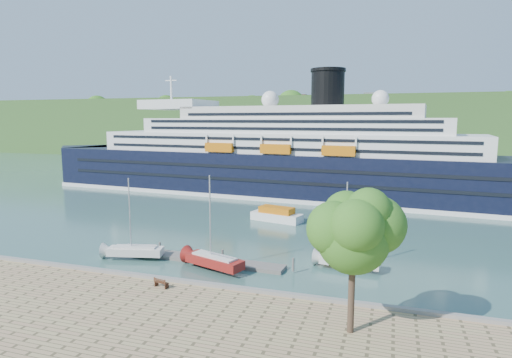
{
  "coord_description": "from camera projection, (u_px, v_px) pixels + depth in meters",
  "views": [
    {
      "loc": [
        17.88,
        -32.59,
        15.3
      ],
      "look_at": [
        -2.42,
        30.0,
        6.13
      ],
      "focal_mm": 30.0,
      "sensor_mm": 36.0,
      "label": 1
    }
  ],
  "objects": [
    {
      "name": "promenade_tree",
      "position": [
        353.0,
        255.0,
        28.28
      ],
      "size": [
        6.5,
        6.5,
        10.76
      ],
      "primitive_type": null,
      "color": "#316A1C",
      "rests_on": "promenade"
    },
    {
      "name": "sailboat_white_near",
      "position": [
        134.0,
        221.0,
        46.68
      ],
      "size": [
        6.92,
        3.36,
        8.62
      ],
      "primitive_type": null,
      "rotation": [
        0.0,
        0.0,
        0.24
      ],
      "color": "silver",
      "rests_on": "ground"
    },
    {
      "name": "far_hillside",
      "position": [
        349.0,
        128.0,
        173.22
      ],
      "size": [
        400.0,
        50.0,
        24.0
      ],
      "primitive_type": "cube",
      "color": "#345421",
      "rests_on": "ground"
    },
    {
      "name": "tender_launch",
      "position": [
        277.0,
        214.0,
        64.84
      ],
      "size": [
        8.3,
        4.46,
        2.18
      ],
      "primitive_type": null,
      "rotation": [
        0.0,
        0.0,
        -0.23
      ],
      "color": "#C9670B",
      "rests_on": "ground"
    },
    {
      "name": "cruise_ship",
      "position": [
        270.0,
        134.0,
        86.55
      ],
      "size": [
        111.74,
        25.1,
        24.88
      ],
      "primitive_type": null,
      "rotation": [
        0.0,
        0.0,
        -0.08
      ],
      "color": "black",
      "rests_on": "ground"
    },
    {
      "name": "sailboat_white_far",
      "position": [
        351.0,
        228.0,
        43.38
      ],
      "size": [
        6.84,
        2.43,
        8.66
      ],
      "primitive_type": null,
      "rotation": [
        0.0,
        0.0,
        -0.09
      ],
      "color": "silver",
      "rests_on": "ground"
    },
    {
      "name": "sailboat_red",
      "position": [
        214.0,
        226.0,
        43.11
      ],
      "size": [
        7.49,
        4.18,
        9.33
      ],
      "primitive_type": null,
      "rotation": [
        0.0,
        0.0,
        -0.32
      ],
      "color": "maroon",
      "rests_on": "ground"
    },
    {
      "name": "floating_pontoon",
      "position": [
        206.0,
        260.0,
        46.36
      ],
      "size": [
        17.7,
        3.04,
        0.39
      ],
      "primitive_type": null,
      "rotation": [
        0.0,
        0.0,
        -0.05
      ],
      "color": "slate",
      "rests_on": "ground"
    },
    {
      "name": "park_bench",
      "position": [
        161.0,
        282.0,
        36.69
      ],
      "size": [
        1.48,
        0.84,
        0.89
      ],
      "primitive_type": null,
      "rotation": [
        0.0,
        0.0,
        -0.21
      ],
      "color": "#4F2B16",
      "rests_on": "promenade"
    },
    {
      "name": "quay_coping",
      "position": [
        177.0,
        280.0,
        37.93
      ],
      "size": [
        220.0,
        0.5,
        0.3
      ],
      "primitive_type": "cube",
      "color": "slate",
      "rests_on": "promenade"
    },
    {
      "name": "ground",
      "position": [
        178.0,
        292.0,
        38.28
      ],
      "size": [
        400.0,
        400.0,
        0.0
      ],
      "primitive_type": "plane",
      "color": "#2E524E",
      "rests_on": "ground"
    }
  ]
}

